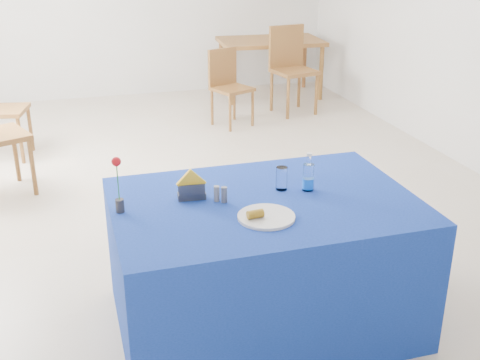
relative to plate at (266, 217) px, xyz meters
name	(u,v)px	position (x,y,z in m)	size (l,w,h in m)	color
floor	(207,190)	(0.20, 2.14, -0.77)	(7.00, 7.00, 0.00)	beige
plate	(266,217)	(0.00, 0.00, 0.00)	(0.29, 0.29, 0.01)	silver
drinking_glass	(282,178)	(0.20, 0.32, 0.06)	(0.06, 0.06, 0.13)	white
salt_shaker	(217,194)	(-0.18, 0.27, 0.04)	(0.03, 0.03, 0.09)	slate
pepper_shaker	(224,195)	(-0.15, 0.24, 0.04)	(0.03, 0.03, 0.09)	#5C5C61
blue_table	(263,262)	(0.06, 0.21, -0.39)	(1.60, 1.10, 0.76)	navy
water_bottle	(308,178)	(0.33, 0.27, 0.06)	(0.06, 0.06, 0.21)	white
napkin_holder	(192,190)	(-0.30, 0.33, 0.04)	(0.16, 0.07, 0.17)	#38393E
rose_vase	(118,186)	(-0.68, 0.28, 0.13)	(0.05, 0.05, 0.30)	#27282D
oak_table	(270,45)	(1.77, 5.05, -0.09)	(1.38, 0.94, 0.76)	olive
chair_bg_left	(228,82)	(0.89, 3.95, -0.27)	(0.50, 0.50, 0.86)	brown
chair_bg_right	(291,63)	(1.76, 4.26, -0.17)	(0.54, 0.54, 1.03)	brown
banana_pieces	(255,214)	(-0.06, -0.01, 0.03)	(0.09, 0.05, 0.04)	gold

